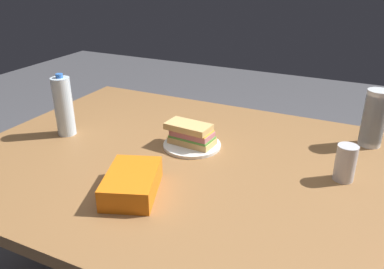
# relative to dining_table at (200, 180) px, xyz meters

# --- Properties ---
(dining_table) EXTENTS (1.71, 1.19, 0.75)m
(dining_table) POSITION_rel_dining_table_xyz_m (0.00, 0.00, 0.00)
(dining_table) COLOR olive
(dining_table) RESTS_ON ground_plane
(paper_plate) EXTENTS (0.22, 0.22, 0.01)m
(paper_plate) POSITION_rel_dining_table_xyz_m (0.08, -0.10, 0.08)
(paper_plate) COLOR white
(paper_plate) RESTS_ON dining_table
(sandwich) EXTENTS (0.19, 0.11, 0.08)m
(sandwich) POSITION_rel_dining_table_xyz_m (0.08, -0.10, 0.13)
(sandwich) COLOR #DBB26B
(sandwich) RESTS_ON paper_plate
(chip_bag) EXTENTS (0.22, 0.27, 0.07)m
(chip_bag) POSITION_rel_dining_table_xyz_m (0.10, 0.27, 0.11)
(chip_bag) COLOR orange
(chip_bag) RESTS_ON dining_table
(water_bottle_tall) EXTENTS (0.07, 0.07, 0.25)m
(water_bottle_tall) POSITION_rel_dining_table_xyz_m (0.60, 0.01, 0.19)
(water_bottle_tall) COLOR silver
(water_bottle_tall) RESTS_ON dining_table
(plastic_cup_stack) EXTENTS (0.08, 0.08, 0.22)m
(plastic_cup_stack) POSITION_rel_dining_table_xyz_m (-0.53, -0.41, 0.18)
(plastic_cup_stack) COLOR silver
(plastic_cup_stack) RESTS_ON dining_table
(soda_can_silver) EXTENTS (0.07, 0.07, 0.12)m
(soda_can_silver) POSITION_rel_dining_table_xyz_m (-0.47, -0.09, 0.14)
(soda_can_silver) COLOR silver
(soda_can_silver) RESTS_ON dining_table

